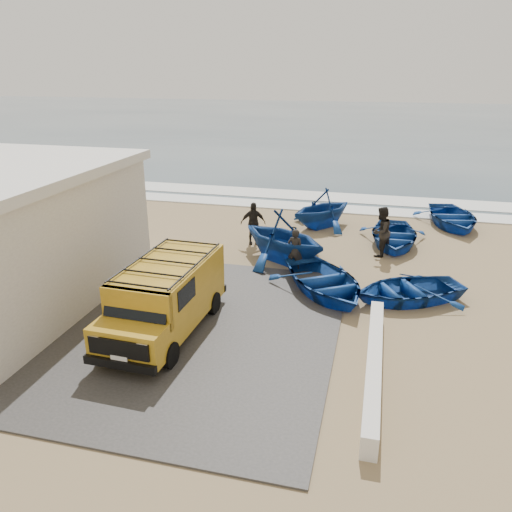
# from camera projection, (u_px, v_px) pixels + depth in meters

# --- Properties ---
(ground) EXTENTS (160.00, 160.00, 0.00)m
(ground) POSITION_uv_depth(u_px,v_px,m) (218.00, 300.00, 16.10)
(ground) COLOR #947C56
(slab) EXTENTS (12.00, 10.00, 0.05)m
(slab) POSITION_uv_depth(u_px,v_px,m) (132.00, 321.00, 14.73)
(slab) COLOR #413E3B
(slab) RESTS_ON ground
(ocean) EXTENTS (180.00, 88.00, 0.01)m
(ocean) POSITION_uv_depth(u_px,v_px,m) (349.00, 123.00, 66.84)
(ocean) COLOR #385166
(ocean) RESTS_ON ground
(surf_line) EXTENTS (180.00, 1.60, 0.06)m
(surf_line) POSITION_uv_depth(u_px,v_px,m) (287.00, 205.00, 26.96)
(surf_line) COLOR white
(surf_line) RESTS_ON ground
(surf_wash) EXTENTS (180.00, 2.20, 0.04)m
(surf_wash) POSITION_uv_depth(u_px,v_px,m) (295.00, 195.00, 29.23)
(surf_wash) COLOR white
(surf_wash) RESTS_ON ground
(parapet) EXTENTS (0.35, 6.00, 0.55)m
(parapet) POSITION_uv_depth(u_px,v_px,m) (374.00, 364.00, 12.14)
(parapet) COLOR silver
(parapet) RESTS_ON ground
(van) EXTENTS (2.10, 4.89, 2.07)m
(van) POSITION_uv_depth(u_px,v_px,m) (166.00, 295.00, 13.86)
(van) COLOR #C0901C
(van) RESTS_ON ground
(boat_near_left) EXTENTS (4.75, 5.08, 0.86)m
(boat_near_left) POSITION_uv_depth(u_px,v_px,m) (324.00, 281.00, 16.47)
(boat_near_left) COLOR #123F91
(boat_near_left) RESTS_ON ground
(boat_near_right) EXTENTS (4.45, 4.01, 0.76)m
(boat_near_right) POSITION_uv_depth(u_px,v_px,m) (407.00, 289.00, 15.97)
(boat_near_right) COLOR #123F91
(boat_near_right) RESTS_ON ground
(boat_mid_left) EXTENTS (5.00, 4.82, 2.02)m
(boat_mid_left) POSITION_uv_depth(u_px,v_px,m) (283.00, 236.00, 18.98)
(boat_mid_left) COLOR #123F91
(boat_mid_left) RESTS_ON ground
(boat_mid_right) EXTENTS (2.95, 4.08, 0.83)m
(boat_mid_right) POSITION_uv_depth(u_px,v_px,m) (393.00, 236.00, 20.94)
(boat_mid_right) COLOR #123F91
(boat_mid_right) RESTS_ON ground
(boat_far_left) EXTENTS (4.48, 4.56, 1.82)m
(boat_far_left) POSITION_uv_depth(u_px,v_px,m) (322.00, 208.00, 23.13)
(boat_far_left) COLOR #123F91
(boat_far_left) RESTS_ON ground
(boat_far_right) EXTENTS (3.73, 4.69, 0.87)m
(boat_far_right) POSITION_uv_depth(u_px,v_px,m) (452.00, 217.00, 23.45)
(boat_far_right) COLOR #123F91
(boat_far_right) RESTS_ON ground
(fisherman_front) EXTENTS (0.65, 0.49, 1.62)m
(fisherman_front) POSITION_uv_depth(u_px,v_px,m) (295.00, 250.00, 18.14)
(fisherman_front) COLOR black
(fisherman_front) RESTS_ON ground
(fisherman_middle) EXTENTS (1.14, 1.22, 2.00)m
(fisherman_middle) POSITION_uv_depth(u_px,v_px,m) (381.00, 232.00, 19.56)
(fisherman_middle) COLOR black
(fisherman_middle) RESTS_ON ground
(fisherman_back) EXTENTS (1.14, 0.76, 1.80)m
(fisherman_back) POSITION_uv_depth(u_px,v_px,m) (253.00, 223.00, 20.95)
(fisherman_back) COLOR black
(fisherman_back) RESTS_ON ground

